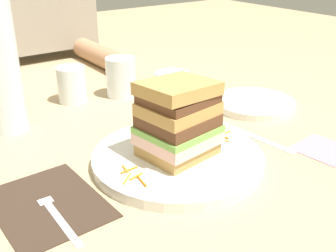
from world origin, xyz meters
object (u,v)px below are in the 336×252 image
side_plate (254,103)px  napkin_pink (324,149)px  napkin_dark (48,203)px  juice_glass (172,92)px  sandwich (179,120)px  empty_tumbler_1 (72,84)px  knife (252,135)px  main_plate (179,159)px  fork (53,209)px  empty_tumbler_0 (121,77)px

side_plate → napkin_pink: 0.22m
napkin_dark → napkin_pink: (0.46, -0.13, -0.00)m
juice_glass → side_plate: size_ratio=0.45×
sandwich → juice_glass: size_ratio=1.58×
juice_glass → empty_tumbler_1: same height
knife → side_plate: size_ratio=1.12×
knife → napkin_pink: size_ratio=2.22×
napkin_pink → juice_glass: bearing=107.2°
main_plate → sandwich: sandwich is taller
empty_tumbler_1 → side_plate: empty_tumbler_1 is taller
napkin_dark → juice_glass: bearing=27.7°
fork → knife: 0.40m
empty_tumbler_0 → side_plate: bearing=-49.6°
empty_tumbler_1 → napkin_pink: 0.55m
empty_tumbler_0 → side_plate: empty_tumbler_0 is taller
empty_tumbler_0 → side_plate: size_ratio=0.52×
napkin_dark → knife: (0.39, -0.02, 0.00)m
sandwich → empty_tumbler_1: (-0.02, 0.37, -0.04)m
main_plate → napkin_dark: main_plate is taller
fork → napkin_pink: (0.46, -0.11, -0.00)m
empty_tumbler_0 → side_plate: (0.20, -0.24, -0.04)m
sandwich → side_plate: size_ratio=0.72×
fork → napkin_pink: 0.47m
empty_tumbler_1 → knife: bearing=-62.2°
napkin_dark → empty_tumbler_0: size_ratio=1.94×
main_plate → sandwich: bearing=-148.1°
sandwich → napkin_dark: size_ratio=0.71×
knife → empty_tumbler_1: 0.42m
main_plate → knife: bearing=0.5°
juice_glass → napkin_pink: 0.33m
napkin_dark → napkin_pink: same height
knife → empty_tumbler_1: size_ratio=2.48×
sandwich → fork: bearing=-178.6°
fork → empty_tumbler_0: empty_tumbler_0 is taller
sandwich → napkin_dark: (-0.22, 0.02, -0.08)m
sandwich → napkin_pink: sandwich is taller
knife → main_plate: bearing=-179.5°
empty_tumbler_0 → sandwich: bearing=-104.8°
napkin_pink → sandwich: bearing=154.8°
knife → juice_glass: bearing=100.2°
main_plate → side_plate: size_ratio=1.59×
side_plate → empty_tumbler_0: bearing=130.4°
napkin_dark → knife: same height
juice_glass → side_plate: juice_glass is taller
juice_glass → side_plate: (0.15, -0.10, -0.03)m
fork → side_plate: 0.52m
side_plate → knife: bearing=-138.4°
main_plate → napkin_dark: (-0.22, 0.02, -0.01)m
empty_tumbler_0 → empty_tumbler_1: 0.11m
empty_tumbler_1 → napkin_pink: (0.26, -0.48, -0.04)m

